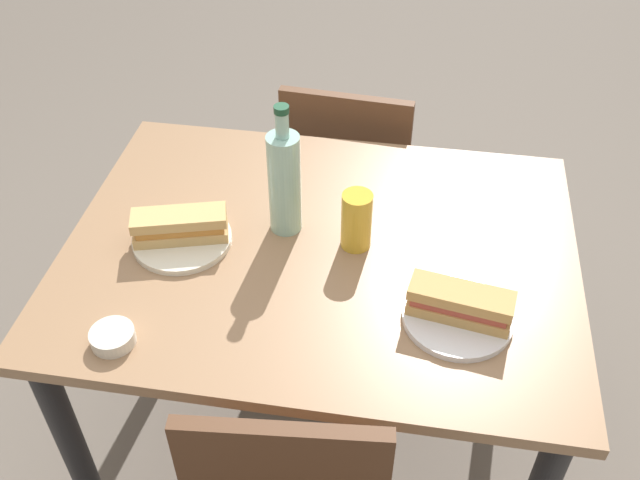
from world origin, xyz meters
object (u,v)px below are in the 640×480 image
Objects in this scene: dining_table at (320,282)px; baguette_sandwich_near at (180,225)px; knife_far at (457,296)px; olive_bowl at (113,337)px; knife_near at (178,221)px; baguette_sandwich_far at (460,303)px; beer_glass at (356,221)px; water_bottle at (284,181)px; plate_far at (457,317)px; chair_far at (350,180)px; plate_near at (182,239)px.

dining_table is 0.35m from baguette_sandwich_near.
knife_far is 0.70m from olive_bowl.
baguette_sandwich_far is (0.65, -0.19, 0.03)m from knife_near.
beer_glass is (-0.23, 0.15, 0.05)m from knife_far.
olive_bowl is at bearing -161.95° from knife_far.
olive_bowl is (-0.27, -0.40, -0.12)m from water_bottle.
knife_far is 0.45m from water_bottle.
beer_glass is (0.39, 0.05, 0.02)m from baguette_sandwich_near.
water_bottle is at bearing 150.19° from plate_far.
baguette_sandwich_near is 0.31m from olive_bowl.
dining_table is 1.36× the size of chair_far.
baguette_sandwich_far reaches higher than plate_near.
dining_table is 6.40× the size of knife_far.
baguette_sandwich_far is 0.06m from knife_far.
chair_far reaches higher than olive_bowl.
water_bottle is at bearing -98.20° from chair_far.
dining_table is at bearing -32.16° from water_bottle.
baguette_sandwich_far is 0.47m from water_bottle.
knife_near is at bearing -170.67° from water_bottle.
dining_table is at bearing -2.56° from knife_near.
baguette_sandwich_near reaches higher than olive_bowl.
dining_table is at bearing -89.46° from chair_far.
water_bottle is (-0.40, 0.23, 0.08)m from baguette_sandwich_far.
baguette_sandwich_far is (-0.00, 0.00, 0.04)m from plate_far.
baguette_sandwich_near is at bearing 81.63° from olive_bowl.
knife_near is 0.55× the size of water_bottle.
knife_far reaches higher than dining_table.
knife_near is (-0.03, 0.05, 0.01)m from plate_near.
plate_far is at bearing -29.81° from water_bottle.
plate_near is at bearing 167.39° from baguette_sandwich_far.
knife_far is (0.62, -0.09, -0.03)m from baguette_sandwich_near.
plate_far is 0.69m from olive_bowl.
baguette_sandwich_far is (0.62, -0.14, 0.04)m from plate_near.
baguette_sandwich_far is at bearing 14.07° from olive_bowl.
beer_glass is at bearing -82.14° from chair_far.
knife_near and knife_far have the same top height.
olive_bowl is (-0.35, -0.97, 0.30)m from chair_far.
chair_far is at bearing 70.12° from olive_bowl.
baguette_sandwich_near is 0.63m from knife_far.
beer_glass is (-0.23, 0.19, 0.02)m from baguette_sandwich_far.
dining_table is 5.12× the size of plate_far.
knife_near is 0.42m from beer_glass.
chair_far is 0.81m from baguette_sandwich_near.
baguette_sandwich_far reaches higher than olive_bowl.
plate_far is 2.55× the size of olive_bowl.
dining_table is 0.27m from water_bottle.
knife_near is (-0.34, 0.02, 0.13)m from dining_table.
baguette_sandwich_far is (0.32, -0.81, 0.33)m from chair_far.
chair_far is 3.92× the size of baguette_sandwich_far.
dining_table is at bearing 150.89° from plate_far.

